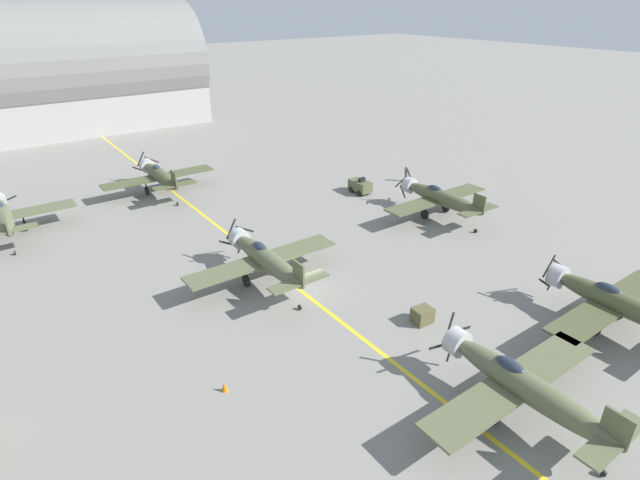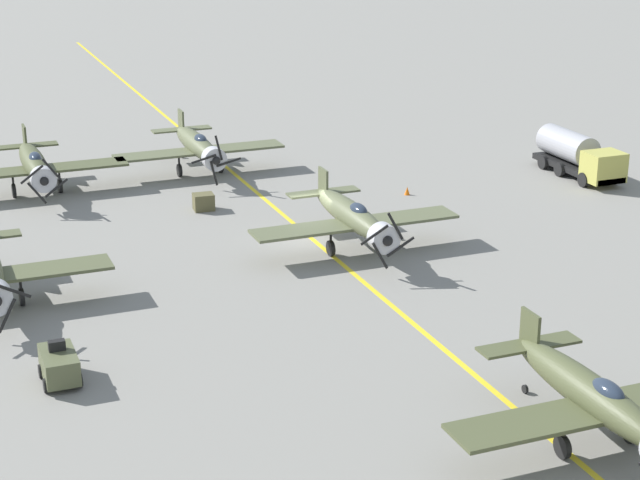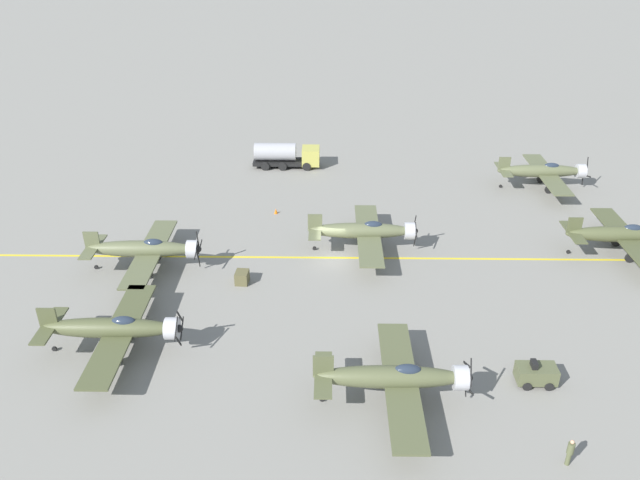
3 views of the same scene
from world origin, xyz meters
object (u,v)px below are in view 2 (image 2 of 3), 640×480
at_px(airplane_near_center, 198,146).
at_px(airplane_far_center, 595,397).
at_px(airplane_near_right, 34,164).
at_px(fuel_tanker, 578,155).
at_px(tow_tractor, 59,365).
at_px(airplane_mid_center, 353,217).
at_px(traffic_cone, 407,191).
at_px(supply_crate_by_tanker, 204,202).

distance_m(airplane_near_center, airplane_far_center, 42.26).
xyz_separation_m(airplane_far_center, airplane_near_right, (14.76, -41.32, 0.00)).
distance_m(fuel_tanker, tow_tractor, 43.14).
xyz_separation_m(airplane_mid_center, airplane_near_center, (3.69, -18.97, 0.00)).
xyz_separation_m(airplane_near_center, tow_tractor, (14.27, 29.44, -1.22)).
height_order(airplane_near_center, airplane_near_right, airplane_near_center).
height_order(fuel_tanker, tow_tractor, fuel_tanker).
distance_m(tow_tractor, traffic_cone, 32.04).
xyz_separation_m(fuel_tanker, tow_tractor, (38.79, 18.87, -0.72)).
height_order(airplane_near_right, traffic_cone, airplane_near_right).
bearing_deg(airplane_near_center, supply_crate_by_tanker, 59.78).
relative_size(airplane_mid_center, tow_tractor, 4.62).
bearing_deg(fuel_tanker, tow_tractor, 25.94).
relative_size(airplane_near_right, traffic_cone, 21.82).
bearing_deg(airplane_near_center, traffic_cone, 121.43).
distance_m(airplane_mid_center, fuel_tanker, 22.46).
relative_size(fuel_tanker, tow_tractor, 3.08).
height_order(airplane_near_right, tow_tractor, airplane_near_right).
relative_size(airplane_near_right, tow_tractor, 4.62).
xyz_separation_m(airplane_near_center, airplane_near_right, (11.38, 0.81, 0.00)).
bearing_deg(airplane_near_center, airplane_mid_center, 84.44).
xyz_separation_m(airplane_far_center, traffic_cone, (-8.01, -31.87, -1.74)).
bearing_deg(supply_crate_by_tanker, fuel_tanker, 175.48).
relative_size(airplane_near_right, supply_crate_by_tanker, 9.47).
bearing_deg(airplane_far_center, tow_tractor, -28.47).
bearing_deg(airplane_near_right, airplane_far_center, 121.62).
bearing_deg(supply_crate_by_tanker, airplane_near_center, -103.64).
height_order(airplane_mid_center, supply_crate_by_tanker, airplane_mid_center).
bearing_deg(supply_crate_by_tanker, airplane_mid_center, 118.69).
height_order(airplane_mid_center, tow_tractor, airplane_mid_center).
xyz_separation_m(tow_tractor, traffic_cone, (-25.66, -19.18, -0.52)).
bearing_deg(traffic_cone, airplane_near_center, -41.99).
xyz_separation_m(airplane_mid_center, airplane_far_center, (0.31, 23.16, 0.00)).
relative_size(airplane_far_center, fuel_tanker, 1.50).
relative_size(airplane_mid_center, supply_crate_by_tanker, 9.47).
bearing_deg(traffic_cone, fuel_tanker, 178.63).
xyz_separation_m(airplane_mid_center, airplane_near_right, (15.07, -18.17, 0.00)).
relative_size(airplane_mid_center, airplane_near_center, 1.00).
relative_size(airplane_far_center, supply_crate_by_tanker, 9.47).
distance_m(airplane_near_right, traffic_cone, 24.71).
distance_m(airplane_mid_center, supply_crate_by_tanker, 12.07).
distance_m(airplane_mid_center, airplane_near_center, 19.33).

